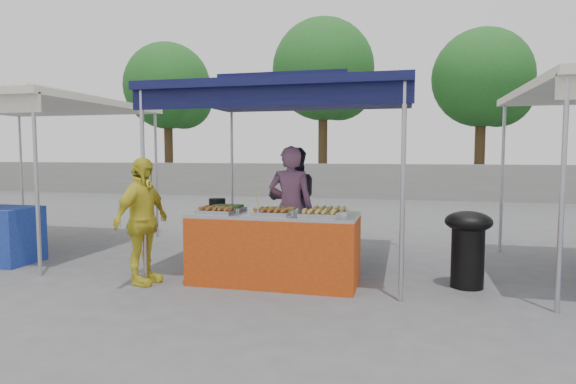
% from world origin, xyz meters
% --- Properties ---
extents(ground_plane, '(80.00, 80.00, 0.00)m').
position_xyz_m(ground_plane, '(0.00, 0.00, 0.00)').
color(ground_plane, '#555457').
extents(back_wall, '(40.00, 0.25, 1.20)m').
position_xyz_m(back_wall, '(0.00, 11.00, 0.60)').
color(back_wall, slate).
rests_on(back_wall, ground_plane).
extents(main_canopy, '(3.20, 3.20, 2.57)m').
position_xyz_m(main_canopy, '(0.00, 0.97, 2.37)').
color(main_canopy, '#B1B0B7').
rests_on(main_canopy, ground_plane).
extents(neighbor_stall_left, '(3.20, 3.20, 2.57)m').
position_xyz_m(neighbor_stall_left, '(-4.50, 0.57, 1.60)').
color(neighbor_stall_left, '#B1B0B7').
rests_on(neighbor_stall_left, ground_plane).
extents(tree_0, '(3.63, 3.59, 6.18)m').
position_xyz_m(tree_0, '(-8.12, 13.09, 4.22)').
color(tree_0, '#3D2C17').
rests_on(tree_0, ground_plane).
extents(tree_1, '(3.96, 3.96, 6.81)m').
position_xyz_m(tree_1, '(-1.54, 13.31, 4.66)').
color(tree_1, '#3D2C17').
rests_on(tree_1, ground_plane).
extents(tree_2, '(3.53, 3.47, 5.96)m').
position_xyz_m(tree_2, '(4.23, 12.84, 4.07)').
color(tree_2, '#3D2C17').
rests_on(tree_2, ground_plane).
extents(vendor_table, '(2.00, 0.80, 0.85)m').
position_xyz_m(vendor_table, '(0.00, -0.10, 0.43)').
color(vendor_table, '#B63D10').
rests_on(vendor_table, ground_plane).
extents(food_tray_fl, '(0.42, 0.30, 0.07)m').
position_xyz_m(food_tray_fl, '(-0.65, -0.32, 0.88)').
color(food_tray_fl, '#BCBCC1').
rests_on(food_tray_fl, vendor_table).
extents(food_tray_fm, '(0.42, 0.30, 0.07)m').
position_xyz_m(food_tray_fm, '(0.03, -0.33, 0.88)').
color(food_tray_fm, '#BCBCC1').
rests_on(food_tray_fm, vendor_table).
extents(food_tray_fr, '(0.42, 0.30, 0.07)m').
position_xyz_m(food_tray_fr, '(0.58, -0.34, 0.88)').
color(food_tray_fr, '#BCBCC1').
rests_on(food_tray_fr, vendor_table).
extents(food_tray_bl, '(0.42, 0.30, 0.07)m').
position_xyz_m(food_tray_bl, '(-0.63, -0.02, 0.88)').
color(food_tray_bl, '#BCBCC1').
rests_on(food_tray_bl, vendor_table).
extents(food_tray_bm, '(0.42, 0.30, 0.07)m').
position_xyz_m(food_tray_bm, '(0.04, -0.04, 0.88)').
color(food_tray_bm, '#BCBCC1').
rests_on(food_tray_bm, vendor_table).
extents(food_tray_br, '(0.42, 0.30, 0.07)m').
position_xyz_m(food_tray_br, '(0.67, -0.04, 0.88)').
color(food_tray_br, '#BCBCC1').
rests_on(food_tray_br, vendor_table).
extents(cooking_pot, '(0.22, 0.22, 0.13)m').
position_xyz_m(cooking_pot, '(-0.87, 0.25, 0.91)').
color(cooking_pot, black).
rests_on(cooking_pot, vendor_table).
extents(skewer_cup, '(0.08, 0.08, 0.10)m').
position_xyz_m(skewer_cup, '(-0.12, -0.37, 0.90)').
color(skewer_cup, '#B1B0B7').
rests_on(skewer_cup, vendor_table).
extents(wok_burner, '(0.54, 0.54, 0.91)m').
position_xyz_m(wok_burner, '(2.25, 0.25, 0.54)').
color(wok_burner, black).
rests_on(wok_burner, ground_plane).
extents(crate_left, '(0.53, 0.37, 0.32)m').
position_xyz_m(crate_left, '(-0.44, 0.56, 0.16)').
color(crate_left, '#122699').
rests_on(crate_left, ground_plane).
extents(crate_right, '(0.55, 0.38, 0.33)m').
position_xyz_m(crate_right, '(0.44, 0.66, 0.16)').
color(crate_right, '#122699').
rests_on(crate_right, ground_plane).
extents(crate_stacked, '(0.54, 0.38, 0.33)m').
position_xyz_m(crate_stacked, '(0.44, 0.66, 0.49)').
color(crate_stacked, '#122699').
rests_on(crate_stacked, crate_right).
extents(vendor_woman, '(0.63, 0.43, 1.67)m').
position_xyz_m(vendor_woman, '(0.01, 0.69, 0.83)').
color(vendor_woman, '#815272').
rests_on(vendor_woman, ground_plane).
extents(helper_man, '(0.97, 0.86, 1.66)m').
position_xyz_m(helper_man, '(-0.21, 1.83, 0.83)').
color(helper_man, black).
rests_on(helper_man, ground_plane).
extents(customer_person, '(0.50, 0.94, 1.52)m').
position_xyz_m(customer_person, '(-1.52, -0.52, 0.76)').
color(customer_person, gold).
rests_on(customer_person, ground_plane).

